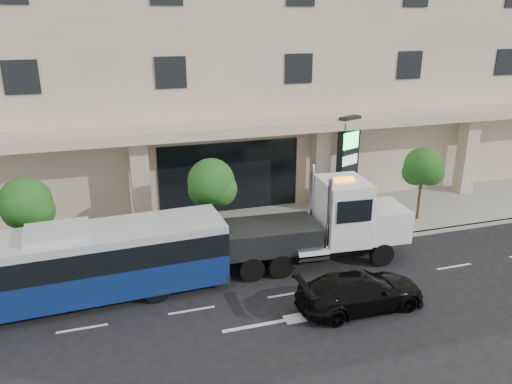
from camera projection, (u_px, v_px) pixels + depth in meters
The scene contains 11 objects.
ground at pixel (276, 277), 21.66m from camera, with size 120.00×120.00×0.00m, color black.
sidewalk at pixel (245, 231), 26.14m from camera, with size 120.00×6.00×0.15m, color gray.
curb at pixel (262, 256), 23.44m from camera, with size 120.00×0.30×0.15m, color gray.
convention_center at pixel (199, 28), 32.24m from camera, with size 60.00×17.60×20.00m.
tree_left at pixel (27, 206), 21.06m from camera, with size 2.27×2.20×4.22m.
tree_mid at pixel (212, 185), 23.26m from camera, with size 2.28×2.20×4.38m.
tree_right at pixel (423, 169), 26.56m from camera, with size 2.10×2.00×4.04m.
city_bus at pixel (62, 266), 19.15m from camera, with size 12.80×3.24×3.22m.
tow_truck at pixel (324, 225), 22.51m from camera, with size 9.58×2.91×4.35m.
black_sedan at pixel (361, 291), 19.15m from camera, with size 2.06×5.06×1.47m, color black.
signage_pylon at pixel (347, 164), 27.73m from camera, with size 1.44×0.99×5.46m.
Camera 1 is at (-6.56, -18.07, 10.67)m, focal length 35.00 mm.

